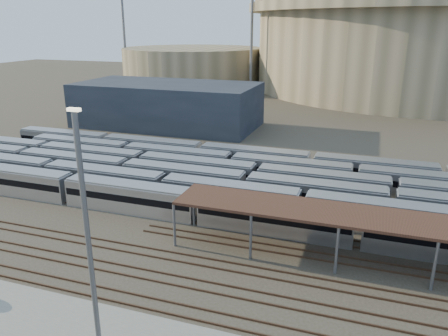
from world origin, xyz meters
TOP-DOWN VIEW (x-y plane):
  - ground at (0.00, 0.00)m, footprint 420.00×420.00m
  - subway_trains at (0.03, 18.50)m, footprint 129.52×23.90m
  - empty_tracks at (0.00, -5.00)m, footprint 170.00×9.62m
  - stadium at (25.00, 140.00)m, footprint 124.00×124.00m
  - secondary_arena at (-60.00, 130.00)m, footprint 56.00×56.00m
  - service_building at (-35.00, 55.00)m, footprint 42.00×20.00m
  - floodlight_0 at (-30.00, 110.00)m, footprint 4.00×1.00m
  - floodlight_1 at (-85.00, 120.00)m, footprint 4.00×1.00m
  - floodlight_3 at (-10.00, 160.00)m, footprint 4.00×1.00m
  - yard_light_pole at (-5.29, -16.66)m, footprint 0.81×0.36m

SIDE VIEW (x-z plane):
  - ground at x=0.00m, z-range 0.00..0.00m
  - empty_tracks at x=0.00m, z-range 0.00..0.18m
  - subway_trains at x=0.03m, z-range 0.00..3.60m
  - service_building at x=-35.00m, z-range 0.00..10.00m
  - secondary_arena at x=-60.00m, z-range 0.00..14.00m
  - yard_light_pole at x=-5.29m, z-range 0.28..18.66m
  - stadium at x=25.00m, z-range 0.22..32.72m
  - floodlight_0 at x=-30.00m, z-range 1.45..39.85m
  - floodlight_1 at x=-85.00m, z-range 1.45..39.85m
  - floodlight_3 at x=-10.00m, z-range 1.45..39.85m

